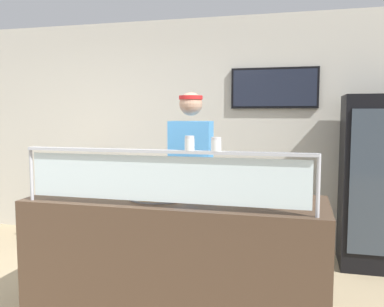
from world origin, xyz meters
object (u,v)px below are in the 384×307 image
(pizza_tray, at_px, (158,196))
(pizza_server, at_px, (156,193))
(worker_figure, at_px, (191,175))
(pepper_flake_shaker, at_px, (216,145))
(drink_fridge, at_px, (377,182))
(parmesan_shaker, at_px, (190,144))
(pizza_box_stack, at_px, (84,164))

(pizza_tray, distance_m, pizza_server, 0.03)
(pizza_tray, height_order, worker_figure, worker_figure)
(pepper_flake_shaker, relative_size, drink_fridge, 0.05)
(pepper_flake_shaker, bearing_deg, worker_figure, 112.41)
(parmesan_shaker, bearing_deg, worker_figure, 104.34)
(pizza_server, height_order, pizza_box_stack, pizza_box_stack)
(pizza_server, xyz_separation_m, drink_fridge, (1.78, 1.67, -0.11))
(pizza_tray, xyz_separation_m, pizza_box_stack, (-1.51, 1.60, -0.01))
(pizza_server, relative_size, parmesan_shaker, 2.98)
(pepper_flake_shaker, height_order, drink_fridge, drink_fridge)
(pizza_tray, relative_size, parmesan_shaker, 4.64)
(pepper_flake_shaker, bearing_deg, drink_fridge, 56.86)
(pizza_tray, relative_size, pepper_flake_shaker, 4.96)
(pizza_tray, xyz_separation_m, parmesan_shaker, (0.32, -0.30, 0.41))
(pizza_server, bearing_deg, worker_figure, 76.36)
(pizza_tray, distance_m, worker_figure, 0.80)
(pizza_server, xyz_separation_m, pepper_flake_shaker, (0.51, -0.28, 0.38))
(pepper_flake_shaker, distance_m, pizza_box_stack, 2.79)
(pizza_tray, xyz_separation_m, drink_fridge, (1.76, 1.65, -0.09))
(pizza_tray, bearing_deg, pepper_flake_shaker, -31.34)
(pizza_tray, height_order, parmesan_shaker, parmesan_shaker)
(pizza_tray, relative_size, worker_figure, 0.25)
(drink_fridge, distance_m, pizza_box_stack, 3.27)
(pizza_tray, distance_m, parmesan_shaker, 0.60)
(pizza_server, bearing_deg, pizza_tray, 46.38)
(pepper_flake_shaker, distance_m, worker_figure, 1.24)
(pizza_tray, bearing_deg, pizza_box_stack, 133.22)
(pepper_flake_shaker, bearing_deg, pizza_tray, 148.66)
(pizza_server, bearing_deg, pizza_box_stack, 122.57)
(worker_figure, bearing_deg, pizza_box_stack, 152.51)
(pizza_server, xyz_separation_m, parmesan_shaker, (0.33, -0.28, 0.39))
(pizza_server, distance_m, drink_fridge, 2.44)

